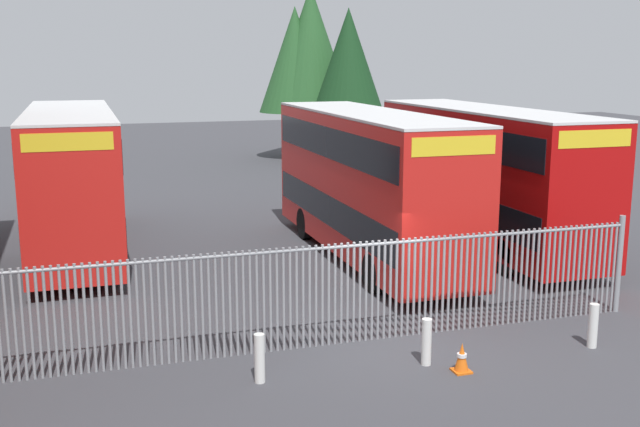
{
  "coord_description": "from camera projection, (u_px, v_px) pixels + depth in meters",
  "views": [
    {
      "loc": [
        -5.88,
        -14.57,
        5.99
      ],
      "look_at": [
        0.0,
        4.0,
        2.0
      ],
      "focal_mm": 42.93,
      "sensor_mm": 36.0,
      "label": 1
    }
  ],
  "objects": [
    {
      "name": "tree_tall_back",
      "position": [
        295.0,
        60.0,
        45.09
      ],
      "size": [
        4.3,
        4.3,
        8.93
      ],
      "color": "#4C3823",
      "rests_on": "ground"
    },
    {
      "name": "bollard_center_front",
      "position": [
        426.0,
        342.0,
        15.09
      ],
      "size": [
        0.2,
        0.2,
        0.95
      ],
      "primitive_type": "cylinder",
      "color": "silver",
      "rests_on": "ground"
    },
    {
      "name": "bollard_near_right",
      "position": [
        593.0,
        326.0,
        16.0
      ],
      "size": [
        0.2,
        0.2,
        0.95
      ],
      "primitive_type": "cylinder",
      "color": "silver",
      "rests_on": "ground"
    },
    {
      "name": "tree_mid_row",
      "position": [
        311.0,
        48.0,
        45.12
      ],
      "size": [
        5.0,
        5.0,
        10.12
      ],
      "color": "#4C3823",
      "rests_on": "ground"
    },
    {
      "name": "double_decker_bus_behind_fence_right",
      "position": [
        72.0,
        175.0,
        23.65
      ],
      "size": [
        2.54,
        10.81,
        4.42
      ],
      "color": "red",
      "rests_on": "ground"
    },
    {
      "name": "ground_plane",
      "position": [
        282.0,
        251.0,
        24.02
      ],
      "size": [
        100.0,
        100.0,
        0.0
      ],
      "primitive_type": "plane",
      "color": "#3D3D42"
    },
    {
      "name": "traffic_cone_by_gate",
      "position": [
        462.0,
        358.0,
        14.77
      ],
      "size": [
        0.34,
        0.34,
        0.59
      ],
      "color": "orange",
      "rests_on": "ground"
    },
    {
      "name": "palisade_fence",
      "position": [
        335.0,
        291.0,
        16.04
      ],
      "size": [
        14.38,
        0.14,
        2.35
      ],
      "color": "gray",
      "rests_on": "ground"
    },
    {
      "name": "tree_short_side",
      "position": [
        348.0,
        68.0,
        42.87
      ],
      "size": [
        4.62,
        4.62,
        8.7
      ],
      "color": "#4C3823",
      "rests_on": "ground"
    },
    {
      "name": "double_decker_bus_near_gate",
      "position": [
        368.0,
        179.0,
        22.81
      ],
      "size": [
        2.54,
        10.81,
        4.42
      ],
      "color": "red",
      "rests_on": "ground"
    },
    {
      "name": "double_decker_bus_behind_fence_left",
      "position": [
        484.0,
        171.0,
        24.38
      ],
      "size": [
        2.54,
        10.81,
        4.42
      ],
      "color": "#B70C0C",
      "rests_on": "ground"
    },
    {
      "name": "bollard_near_left",
      "position": [
        260.0,
        358.0,
        14.27
      ],
      "size": [
        0.2,
        0.2,
        0.95
      ],
      "primitive_type": "cylinder",
      "color": "silver",
      "rests_on": "ground"
    }
  ]
}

